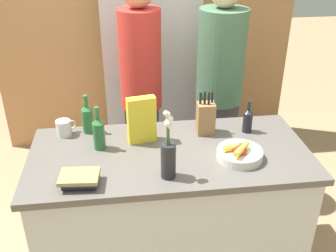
{
  "coord_description": "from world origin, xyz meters",
  "views": [
    {
      "loc": [
        -0.26,
        -1.94,
        2.11
      ],
      "look_at": [
        0.0,
        0.1,
        1.01
      ],
      "focal_mm": 42.0,
      "sensor_mm": 36.0,
      "label": 1
    }
  ],
  "objects_px": {
    "fruit_bowl": "(240,153)",
    "person_at_sink": "(141,86)",
    "bottle_oil": "(248,120)",
    "bottle_wine": "(87,118)",
    "knife_block": "(206,118)",
    "coffee_mug": "(64,128)",
    "book_stack": "(80,179)",
    "cereal_box": "(142,120)",
    "flower_vase": "(168,155)",
    "bottle_vinegar": "(99,132)",
    "person_in_blue": "(220,83)",
    "refrigerator": "(150,56)"
  },
  "relations": [
    {
      "from": "bottle_oil",
      "to": "bottle_wine",
      "type": "bearing_deg",
      "value": 173.12
    },
    {
      "from": "coffee_mug",
      "to": "book_stack",
      "type": "xyz_separation_m",
      "value": [
        0.13,
        -0.54,
        -0.02
      ]
    },
    {
      "from": "knife_block",
      "to": "book_stack",
      "type": "bearing_deg",
      "value": -148.52
    },
    {
      "from": "flower_vase",
      "to": "cereal_box",
      "type": "bearing_deg",
      "value": 105.81
    },
    {
      "from": "knife_block",
      "to": "person_at_sink",
      "type": "relative_size",
      "value": 0.16
    },
    {
      "from": "fruit_bowl",
      "to": "flower_vase",
      "type": "bearing_deg",
      "value": -163.98
    },
    {
      "from": "refrigerator",
      "to": "flower_vase",
      "type": "relative_size",
      "value": 5.24
    },
    {
      "from": "cereal_box",
      "to": "bottle_wine",
      "type": "distance_m",
      "value": 0.37
    },
    {
      "from": "book_stack",
      "to": "bottle_oil",
      "type": "xyz_separation_m",
      "value": [
        1.02,
        0.44,
        0.05
      ]
    },
    {
      "from": "fruit_bowl",
      "to": "person_at_sink",
      "type": "bearing_deg",
      "value": 120.06
    },
    {
      "from": "book_stack",
      "to": "bottle_wine",
      "type": "height_order",
      "value": "bottle_wine"
    },
    {
      "from": "flower_vase",
      "to": "book_stack",
      "type": "xyz_separation_m",
      "value": [
        -0.46,
        -0.01,
        -0.1
      ]
    },
    {
      "from": "bottle_vinegar",
      "to": "bottle_wine",
      "type": "relative_size",
      "value": 1.07
    },
    {
      "from": "fruit_bowl",
      "to": "flower_vase",
      "type": "distance_m",
      "value": 0.45
    },
    {
      "from": "fruit_bowl",
      "to": "book_stack",
      "type": "height_order",
      "value": "fruit_bowl"
    },
    {
      "from": "person_in_blue",
      "to": "bottle_wine",
      "type": "bearing_deg",
      "value": -179.64
    },
    {
      "from": "coffee_mug",
      "to": "bottle_vinegar",
      "type": "bearing_deg",
      "value": -40.54
    },
    {
      "from": "person_in_blue",
      "to": "person_at_sink",
      "type": "bearing_deg",
      "value": 158.64
    },
    {
      "from": "coffee_mug",
      "to": "bottle_wine",
      "type": "distance_m",
      "value": 0.16
    },
    {
      "from": "refrigerator",
      "to": "person_in_blue",
      "type": "distance_m",
      "value": 0.8
    },
    {
      "from": "coffee_mug",
      "to": "book_stack",
      "type": "height_order",
      "value": "coffee_mug"
    },
    {
      "from": "book_stack",
      "to": "bottle_vinegar",
      "type": "xyz_separation_m",
      "value": [
        0.09,
        0.35,
        0.07
      ]
    },
    {
      "from": "fruit_bowl",
      "to": "flower_vase",
      "type": "height_order",
      "value": "flower_vase"
    },
    {
      "from": "coffee_mug",
      "to": "bottle_oil",
      "type": "bearing_deg",
      "value": -5.05
    },
    {
      "from": "book_stack",
      "to": "person_in_blue",
      "type": "bearing_deg",
      "value": 46.75
    },
    {
      "from": "cereal_box",
      "to": "coffee_mug",
      "type": "relative_size",
      "value": 2.4
    },
    {
      "from": "person_in_blue",
      "to": "bottle_vinegar",
      "type": "bearing_deg",
      "value": -168.3
    },
    {
      "from": "fruit_bowl",
      "to": "book_stack",
      "type": "distance_m",
      "value": 0.89
    },
    {
      "from": "flower_vase",
      "to": "cereal_box",
      "type": "height_order",
      "value": "flower_vase"
    },
    {
      "from": "refrigerator",
      "to": "coffee_mug",
      "type": "distance_m",
      "value": 1.31
    },
    {
      "from": "cereal_box",
      "to": "bottle_wine",
      "type": "relative_size",
      "value": 1.14
    },
    {
      "from": "cereal_box",
      "to": "book_stack",
      "type": "relative_size",
      "value": 1.37
    },
    {
      "from": "bottle_wine",
      "to": "person_in_blue",
      "type": "bearing_deg",
      "value": 26.6
    },
    {
      "from": "fruit_bowl",
      "to": "flower_vase",
      "type": "xyz_separation_m",
      "value": [
        -0.42,
        -0.12,
        0.09
      ]
    },
    {
      "from": "bottle_oil",
      "to": "person_at_sink",
      "type": "height_order",
      "value": "person_at_sink"
    },
    {
      "from": "flower_vase",
      "to": "bottle_oil",
      "type": "bearing_deg",
      "value": 37.27
    },
    {
      "from": "bottle_vinegar",
      "to": "person_in_blue",
      "type": "bearing_deg",
      "value": 37.94
    },
    {
      "from": "bottle_oil",
      "to": "person_at_sink",
      "type": "bearing_deg",
      "value": 138.8
    },
    {
      "from": "person_at_sink",
      "to": "book_stack",
      "type": "bearing_deg",
      "value": -97.68
    },
    {
      "from": "knife_block",
      "to": "cereal_box",
      "type": "bearing_deg",
      "value": -172.34
    },
    {
      "from": "fruit_bowl",
      "to": "bottle_oil",
      "type": "relative_size",
      "value": 1.24
    },
    {
      "from": "fruit_bowl",
      "to": "bottle_wine",
      "type": "height_order",
      "value": "bottle_wine"
    },
    {
      "from": "book_stack",
      "to": "fruit_bowl",
      "type": "bearing_deg",
      "value": 8.76
    },
    {
      "from": "book_stack",
      "to": "coffee_mug",
      "type": "bearing_deg",
      "value": 103.75
    },
    {
      "from": "bottle_wine",
      "to": "bottle_vinegar",
      "type": "bearing_deg",
      "value": -70.07
    },
    {
      "from": "coffee_mug",
      "to": "person_in_blue",
      "type": "relative_size",
      "value": 0.07
    },
    {
      "from": "bottle_oil",
      "to": "bottle_wine",
      "type": "height_order",
      "value": "bottle_wine"
    },
    {
      "from": "bottle_oil",
      "to": "cereal_box",
      "type": "bearing_deg",
      "value": -176.91
    },
    {
      "from": "bottle_wine",
      "to": "person_at_sink",
      "type": "xyz_separation_m",
      "value": [
        0.37,
        0.43,
        0.02
      ]
    },
    {
      "from": "coffee_mug",
      "to": "book_stack",
      "type": "relative_size",
      "value": 0.57
    }
  ]
}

